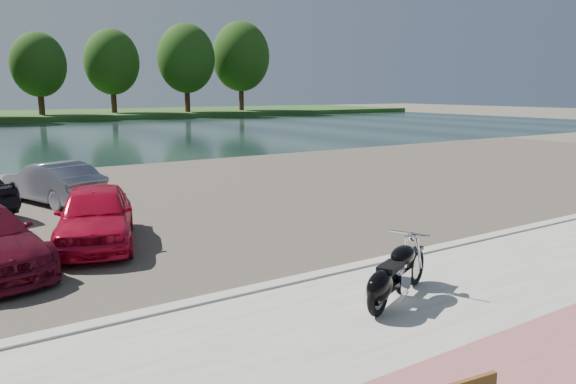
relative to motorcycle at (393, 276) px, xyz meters
name	(u,v)px	position (x,y,z in m)	size (l,w,h in m)	color
ground	(424,306)	(0.55, -0.19, -0.56)	(200.00, 200.00, 0.00)	#595447
promenade	(473,323)	(0.55, -1.19, -0.51)	(60.00, 6.00, 0.10)	#A19E98
pink_path	(568,358)	(0.55, -2.69, -0.46)	(60.00, 2.00, 0.01)	#985558
kerb	(347,270)	(0.55, 1.81, -0.49)	(60.00, 0.30, 0.14)	#A19E98
parking_lot	(172,199)	(0.55, 10.81, -0.54)	(60.00, 18.00, 0.04)	#413B34
river	(24,138)	(0.55, 39.81, -0.56)	(120.00, 40.00, 0.00)	#192D2C
far_trees	(23,55)	(4.90, 65.60, 6.93)	(70.25, 10.68, 12.52)	#382014
motorcycle	(393,276)	(0.00, 0.00, 0.00)	(2.20, 1.17, 1.05)	black
car_4	(95,215)	(-3.02, 6.53, 0.17)	(1.63, 4.06, 1.38)	red
car_9	(53,182)	(-2.82, 12.19, 0.13)	(1.38, 3.96, 1.31)	slate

